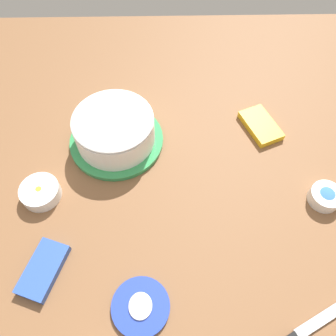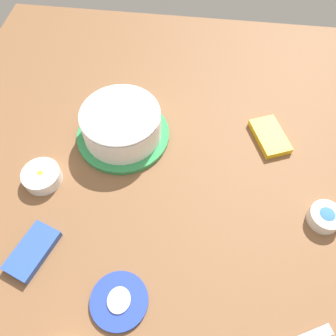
{
  "view_description": "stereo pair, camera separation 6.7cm",
  "coord_description": "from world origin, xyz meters",
  "px_view_note": "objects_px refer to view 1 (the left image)",
  "views": [
    {
      "loc": [
        0.4,
        -0.09,
        0.77
      ],
      "look_at": [
        -0.06,
        -0.08,
        0.04
      ],
      "focal_mm": 35.95,
      "sensor_mm": 36.0,
      "label": 1
    },
    {
      "loc": [
        0.4,
        -0.02,
        0.77
      ],
      "look_at": [
        -0.06,
        -0.08,
        0.04
      ],
      "focal_mm": 35.95,
      "sensor_mm": 36.0,
      "label": 2
    }
  ],
  "objects_px": {
    "frosting_tub_lid": "(141,307)",
    "sprinkle_bowl_yellow": "(40,192)",
    "frosted_cake": "(115,130)",
    "sprinkle_bowl_blue": "(325,196)",
    "spreading_knife": "(297,335)",
    "candy_box_upper": "(43,270)",
    "candy_box_lower": "(261,126)"
  },
  "relations": [
    {
      "from": "frosting_tub_lid",
      "to": "sprinkle_bowl_yellow",
      "type": "bearing_deg",
      "value": -136.65
    },
    {
      "from": "frosted_cake",
      "to": "sprinkle_bowl_blue",
      "type": "xyz_separation_m",
      "value": [
        0.2,
        0.54,
        -0.03
      ]
    },
    {
      "from": "spreading_knife",
      "to": "candy_box_upper",
      "type": "distance_m",
      "value": 0.56
    },
    {
      "from": "frosting_tub_lid",
      "to": "frosted_cake",
      "type": "bearing_deg",
      "value": -169.99
    },
    {
      "from": "candy_box_upper",
      "to": "sprinkle_bowl_blue",
      "type": "bearing_deg",
      "value": 123.34
    },
    {
      "from": "spreading_knife",
      "to": "sprinkle_bowl_yellow",
      "type": "distance_m",
      "value": 0.67
    },
    {
      "from": "spreading_knife",
      "to": "candy_box_lower",
      "type": "distance_m",
      "value": 0.55
    },
    {
      "from": "frosted_cake",
      "to": "spreading_knife",
      "type": "height_order",
      "value": "frosted_cake"
    },
    {
      "from": "sprinkle_bowl_yellow",
      "to": "candy_box_upper",
      "type": "height_order",
      "value": "sprinkle_bowl_yellow"
    },
    {
      "from": "frosted_cake",
      "to": "candy_box_upper",
      "type": "distance_m",
      "value": 0.39
    },
    {
      "from": "sprinkle_bowl_yellow",
      "to": "candy_box_upper",
      "type": "relative_size",
      "value": 0.76
    },
    {
      "from": "spreading_knife",
      "to": "sprinkle_bowl_yellow",
      "type": "bearing_deg",
      "value": -120.06
    },
    {
      "from": "sprinkle_bowl_blue",
      "to": "candy_box_upper",
      "type": "xyz_separation_m",
      "value": [
        0.17,
        -0.68,
        -0.01
      ]
    },
    {
      "from": "frosting_tub_lid",
      "to": "sprinkle_bowl_blue",
      "type": "xyz_separation_m",
      "value": [
        -0.25,
        0.46,
        0.01
      ]
    },
    {
      "from": "candy_box_upper",
      "to": "spreading_knife",
      "type": "bearing_deg",
      "value": 94.73
    },
    {
      "from": "sprinkle_bowl_blue",
      "to": "sprinkle_bowl_yellow",
      "type": "xyz_separation_m",
      "value": [
        -0.03,
        -0.72,
        -0.0
      ]
    },
    {
      "from": "frosted_cake",
      "to": "spreading_knife",
      "type": "relative_size",
      "value": 1.2
    },
    {
      "from": "sprinkle_bowl_blue",
      "to": "frosted_cake",
      "type": "bearing_deg",
      "value": -109.94
    },
    {
      "from": "candy_box_lower",
      "to": "candy_box_upper",
      "type": "xyz_separation_m",
      "value": [
        0.41,
        -0.56,
        0.0
      ]
    },
    {
      "from": "sprinkle_bowl_yellow",
      "to": "candy_box_lower",
      "type": "height_order",
      "value": "sprinkle_bowl_yellow"
    },
    {
      "from": "frosting_tub_lid",
      "to": "candy_box_upper",
      "type": "distance_m",
      "value": 0.24
    },
    {
      "from": "frosting_tub_lid",
      "to": "candy_box_upper",
      "type": "bearing_deg",
      "value": -110.3
    },
    {
      "from": "frosted_cake",
      "to": "sprinkle_bowl_blue",
      "type": "distance_m",
      "value": 0.57
    },
    {
      "from": "frosted_cake",
      "to": "frosting_tub_lid",
      "type": "xyz_separation_m",
      "value": [
        0.45,
        0.08,
        -0.05
      ]
    },
    {
      "from": "frosting_tub_lid",
      "to": "candy_box_upper",
      "type": "relative_size",
      "value": 0.96
    },
    {
      "from": "spreading_knife",
      "to": "sprinkle_bowl_yellow",
      "type": "relative_size",
      "value": 2.21
    },
    {
      "from": "candy_box_upper",
      "to": "frosted_cake",
      "type": "bearing_deg",
      "value": 178.09
    },
    {
      "from": "sprinkle_bowl_yellow",
      "to": "candy_box_lower",
      "type": "distance_m",
      "value": 0.64
    },
    {
      "from": "frosting_tub_lid",
      "to": "spreading_knife",
      "type": "relative_size",
      "value": 0.58
    },
    {
      "from": "frosted_cake",
      "to": "frosting_tub_lid",
      "type": "relative_size",
      "value": 2.08
    },
    {
      "from": "spreading_knife",
      "to": "frosted_cake",
      "type": "bearing_deg",
      "value": -141.66
    },
    {
      "from": "frosted_cake",
      "to": "spreading_knife",
      "type": "bearing_deg",
      "value": 38.34
    }
  ]
}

